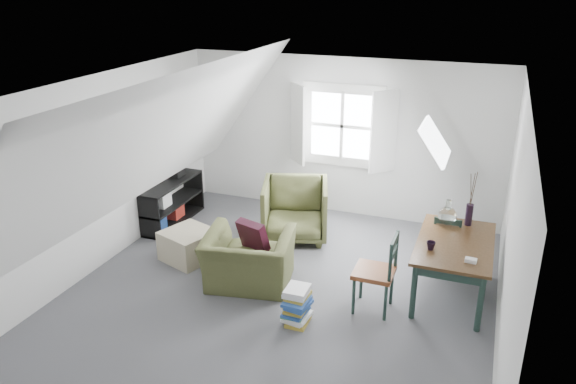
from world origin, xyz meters
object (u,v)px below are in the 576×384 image
at_px(armchair_near, 249,284).
at_px(armchair_far, 295,237).
at_px(dining_table, 455,249).
at_px(dining_chair_far, 446,242).
at_px(magazine_stack, 297,306).
at_px(media_shelf, 169,205).
at_px(dining_chair_near, 378,271).
at_px(ottoman, 189,245).

bearing_deg(armchair_near, armchair_far, -103.45).
bearing_deg(dining_table, dining_chair_far, 102.18).
bearing_deg(magazine_stack, media_shelf, 146.53).
bearing_deg(dining_chair_near, armchair_far, -147.33).
relative_size(armchair_near, dining_table, 0.73).
distance_m(dining_table, dining_chair_far, 0.63).
xyz_separation_m(dining_table, dining_chair_near, (-0.78, -0.62, -0.12)).
relative_size(armchair_far, ottoman, 1.55).
bearing_deg(magazine_stack, dining_chair_near, 36.90).
distance_m(dining_chair_far, media_shelf, 4.19).
height_order(armchair_far, dining_table, dining_table).
bearing_deg(media_shelf, armchair_far, 6.81).
bearing_deg(armchair_far, ottoman, -151.80).
bearing_deg(armchair_near, dining_table, -175.96).
relative_size(armchair_far, dining_chair_near, 0.99).
xyz_separation_m(ottoman, dining_table, (3.44, 0.29, 0.42)).
bearing_deg(armchair_far, media_shelf, 168.69).
height_order(armchair_far, ottoman, armchair_far).
relative_size(armchair_near, ottoman, 1.72).
xyz_separation_m(armchair_near, dining_chair_far, (2.25, 1.21, 0.42)).
distance_m(dining_chair_far, dining_chair_near, 1.37).
bearing_deg(dining_table, armchair_near, -166.21).
xyz_separation_m(dining_table, media_shelf, (-4.32, 0.64, -0.32)).
relative_size(armchair_near, dining_chair_near, 1.10).
xyz_separation_m(ottoman, dining_chair_far, (3.30, 0.87, 0.22)).
relative_size(dining_table, dining_chair_near, 1.50).
bearing_deg(dining_chair_near, dining_chair_far, 138.47).
bearing_deg(media_shelf, ottoman, -46.02).
xyz_separation_m(armchair_far, dining_chair_far, (2.18, -0.28, 0.42)).
bearing_deg(ottoman, media_shelf, 133.47).
height_order(dining_chair_near, magazine_stack, dining_chair_near).
bearing_deg(magazine_stack, dining_chair_far, 51.58).
distance_m(dining_table, media_shelf, 4.38).
bearing_deg(dining_chair_near, dining_table, 115.19).
xyz_separation_m(armchair_near, dining_table, (2.39, 0.62, 0.63)).
xyz_separation_m(dining_table, magazine_stack, (-1.54, -1.19, -0.41)).
bearing_deg(armchair_near, magazine_stack, 135.42).
bearing_deg(ottoman, dining_chair_far, 14.79).
relative_size(ottoman, dining_chair_near, 0.64).
distance_m(armchair_far, ottoman, 1.62).
xyz_separation_m(dining_chair_far, magazine_stack, (-1.41, -1.78, -0.21)).
bearing_deg(dining_chair_far, armchair_far, 5.63).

